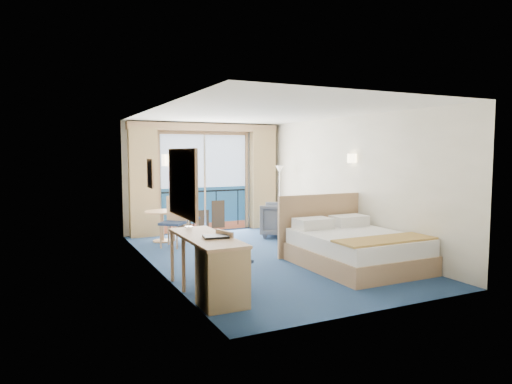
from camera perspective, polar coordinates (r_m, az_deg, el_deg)
The scene contains 22 objects.
floor at distance 8.69m, azimuth 0.75°, elevation -8.13°, with size 6.50×6.50×0.00m, color navy.
room_walls at distance 8.46m, azimuth 0.76°, elevation 3.68°, with size 4.04×6.54×2.72m.
balcony_door at distance 11.46m, azimuth -6.47°, elevation 0.82°, with size 2.36×0.03×2.52m.
curtain_left at distance 10.90m, azimuth -13.90°, elevation 1.18°, with size 0.65×0.22×2.55m, color tan.
curtain_right at distance 11.92m, azimuth 0.84°, elevation 1.64°, with size 0.65×0.22×2.55m, color tan.
pelmet at distance 11.34m, azimuth -6.31°, elevation 8.04°, with size 3.80×0.25×0.18m, color tan.
mirror at distance 6.35m, azimuth -9.17°, elevation 1.12°, with size 0.05×1.25×0.95m.
wall_print at distance 8.23m, azimuth -13.06°, elevation 2.27°, with size 0.04×0.42×0.52m.
sconce_left at distance 7.21m, azimuth -11.01°, elevation 3.93°, with size 0.18×0.18×0.18m, color #FBE3B0.
sconce_right at distance 9.37m, azimuth 11.89°, elevation 4.14°, with size 0.18×0.18×0.18m, color #FBE3B0.
bed at distance 8.13m, azimuth 12.11°, elevation -6.79°, with size 1.86×2.21×1.17m.
nightstand at distance 9.78m, azimuth 9.20°, elevation -4.95°, with size 0.45×0.43×0.59m, color #A18655.
phone at distance 9.74m, azimuth 8.89°, elevation -2.97°, with size 0.20×0.15×0.09m, color silver.
armchair at distance 10.70m, azimuth 3.06°, elevation -3.48°, with size 0.85×0.87×0.79m, color #4A525B.
floor_lamp at distance 11.29m, azimuth 2.97°, elevation 1.29°, with size 0.23×0.23×1.64m.
desk at distance 6.02m, azimuth -4.69°, elevation -9.65°, with size 0.60×1.74×0.81m.
desk_chair at distance 6.51m, azimuth -3.20°, elevation -8.10°, with size 0.47×0.46×0.89m.
folder at distance 6.24m, azimuth -5.05°, elevation -5.58°, with size 0.33×0.25×0.03m, color black.
desk_lamp at distance 6.95m, azimuth -8.42°, elevation -2.01°, with size 0.11×0.11×0.42m.
round_table at distance 10.28m, azimuth -11.66°, elevation -3.25°, with size 0.76×0.76×0.68m.
table_chair_a at distance 10.20m, azimuth -9.17°, elevation -2.82°, with size 0.61×0.60×1.06m.
table_chair_b at distance 9.72m, azimuth -10.18°, elevation -3.27°, with size 0.64×0.64×1.04m.
Camera 1 is at (-3.78, -7.57, 1.97)m, focal length 32.00 mm.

